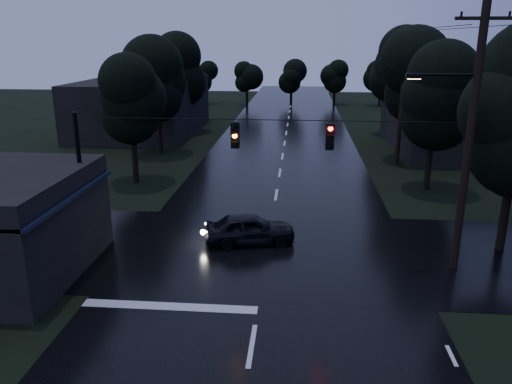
# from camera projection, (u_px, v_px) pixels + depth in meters

# --- Properties ---
(main_road) EXTENTS (12.00, 120.00, 0.02)m
(main_road) POSITION_uv_depth(u_px,v_px,m) (282.00, 157.00, 38.58)
(main_road) COLOR black
(main_road) RESTS_ON ground
(cross_street) EXTENTS (60.00, 9.00, 0.02)m
(cross_street) POSITION_uv_depth(u_px,v_px,m) (267.00, 251.00, 21.45)
(cross_street) COLOR black
(cross_street) RESTS_ON ground
(building_far_right) EXTENTS (10.00, 14.00, 4.40)m
(building_far_right) POSITION_uv_depth(u_px,v_px,m) (457.00, 123.00, 40.58)
(building_far_right) COLOR black
(building_far_right) RESTS_ON ground
(building_far_left) EXTENTS (10.00, 16.00, 5.00)m
(building_far_left) POSITION_uv_depth(u_px,v_px,m) (143.00, 106.00, 48.54)
(building_far_left) COLOR black
(building_far_left) RESTS_ON ground
(utility_pole_main) EXTENTS (3.50, 0.30, 10.00)m
(utility_pole_main) POSITION_uv_depth(u_px,v_px,m) (467.00, 137.00, 18.33)
(utility_pole_main) COLOR black
(utility_pole_main) RESTS_ON ground
(utility_pole_far) EXTENTS (2.00, 0.30, 7.50)m
(utility_pole_far) POSITION_uv_depth(u_px,v_px,m) (401.00, 111.00, 34.85)
(utility_pole_far) COLOR black
(utility_pole_far) RESTS_ON ground
(anchor_pole_left) EXTENTS (0.18, 0.18, 6.00)m
(anchor_pole_left) POSITION_uv_depth(u_px,v_px,m) (82.00, 186.00, 20.24)
(anchor_pole_left) COLOR black
(anchor_pole_left) RESTS_ON ground
(span_signals) EXTENTS (15.00, 0.37, 1.12)m
(span_signals) POSITION_uv_depth(u_px,v_px,m) (281.00, 135.00, 18.90)
(span_signals) COLOR black
(span_signals) RESTS_ON ground
(tree_left_a) EXTENTS (3.92, 3.92, 8.26)m
(tree_left_a) POSITION_uv_depth(u_px,v_px,m) (130.00, 99.00, 30.17)
(tree_left_a) COLOR black
(tree_left_a) RESTS_ON ground
(tree_left_b) EXTENTS (4.20, 4.20, 8.85)m
(tree_left_b) POSITION_uv_depth(u_px,v_px,m) (157.00, 82.00, 37.73)
(tree_left_b) COLOR black
(tree_left_b) RESTS_ON ground
(tree_left_c) EXTENTS (4.48, 4.48, 9.44)m
(tree_left_c) POSITION_uv_depth(u_px,v_px,m) (180.00, 69.00, 47.19)
(tree_left_c) COLOR black
(tree_left_c) RESTS_ON ground
(tree_right_a) EXTENTS (4.20, 4.20, 8.85)m
(tree_right_a) POSITION_uv_depth(u_px,v_px,m) (436.00, 95.00, 28.57)
(tree_right_a) COLOR black
(tree_right_a) RESTS_ON ground
(tree_right_b) EXTENTS (4.48, 4.48, 9.44)m
(tree_right_b) POSITION_uv_depth(u_px,v_px,m) (417.00, 78.00, 36.02)
(tree_right_b) COLOR black
(tree_right_b) RESTS_ON ground
(tree_right_c) EXTENTS (4.76, 4.76, 10.03)m
(tree_right_c) POSITION_uv_depth(u_px,v_px,m) (400.00, 66.00, 45.38)
(tree_right_c) COLOR black
(tree_right_c) RESTS_ON ground
(car) EXTENTS (4.23, 2.44, 1.36)m
(car) POSITION_uv_depth(u_px,v_px,m) (250.00, 229.00, 22.09)
(car) COLOR black
(car) RESTS_ON ground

